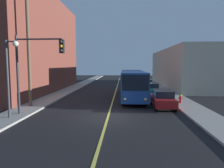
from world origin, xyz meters
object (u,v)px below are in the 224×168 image
Objects in this scene: parked_car_black at (146,84)px; traffic_signal_left_corner at (37,60)px; parked_car_green at (151,89)px; utility_pole_near at (28,37)px; street_lamp_left at (10,67)px; city_bus at (132,83)px; fire_hydrant at (180,98)px; parked_car_red at (163,99)px.

traffic_signal_left_corner is (-10.19, -17.10, 3.46)m from parked_car_black.
parked_car_green is 0.74× the size of traffic_signal_left_corner.
utility_pole_near is 2.08× the size of street_lamp_left.
parked_car_green is (2.51, 2.14, -0.98)m from city_bus.
fire_hydrant is (12.26, 5.17, -3.72)m from traffic_signal_left_corner.
city_bus is 2.73× the size of parked_car_red.
parked_car_green is at bearing 40.42° from city_bus.
parked_car_red is 0.39× the size of utility_pole_near.
parked_car_red is 12.84m from street_lamp_left.
utility_pole_near is (-9.62, -5.71, 4.57)m from city_bus.
city_bus is at bearing 47.27° from street_lamp_left.
parked_car_black is at bearing 89.97° from parked_car_red.
parked_car_black is at bearing 73.11° from city_bus.
city_bus is 8.93m from parked_car_black.
utility_pole_near reaches higher than street_lamp_left.
fire_hydrant is (4.65, -3.44, -1.23)m from city_bus.
fire_hydrant is (13.68, 6.34, -3.16)m from street_lamp_left.
street_lamp_left reaches higher than city_bus.
parked_car_green is at bearing 45.91° from street_lamp_left.
city_bus is 13.44m from street_lamp_left.
traffic_signal_left_corner is 13.82m from fire_hydrant.
utility_pole_near reaches higher than fire_hydrant.
fire_hydrant is (2.14, -5.57, -0.26)m from parked_car_green.
utility_pole_near is at bearing 124.85° from traffic_signal_left_corner.
street_lamp_left is 15.40m from fire_hydrant.
utility_pole_near is (-12.20, -0.62, 5.55)m from parked_car_red.
parked_car_green and parked_car_black have the same top height.
parked_car_red is at bearing -89.51° from parked_car_green.
parked_car_red and parked_car_green have the same top height.
traffic_signal_left_corner is at bearing -133.30° from parked_car_green.
city_bus is 3.44m from parked_car_green.
street_lamp_left is at bearing -134.09° from parked_car_green.
parked_car_red is at bearing -63.20° from city_bus.
city_bus is at bearing 48.50° from traffic_signal_left_corner.
parked_car_green is at bearing -90.62° from parked_car_black.
city_bus is at bearing 143.54° from fire_hydrant.
street_lamp_left is at bearing -140.45° from traffic_signal_left_corner.
parked_car_red is 2.67m from fire_hydrant.
street_lamp_left is (0.60, -4.06, -2.65)m from utility_pole_near.
parked_car_black is at bearing 99.84° from fire_hydrant.
parked_car_red is 11.31m from traffic_signal_left_corner.
city_bus is 2.73× the size of parked_car_green.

